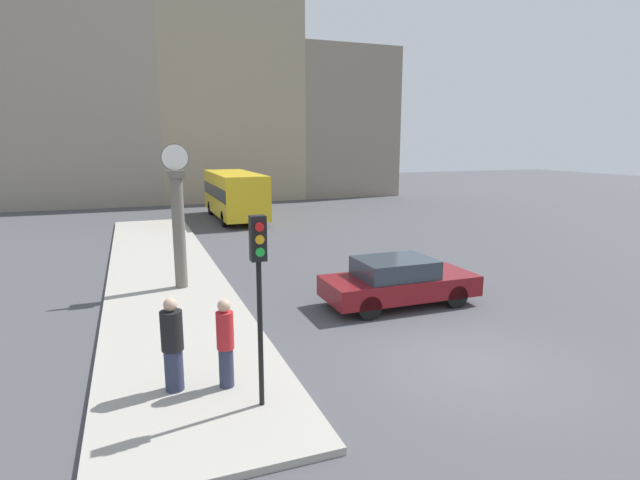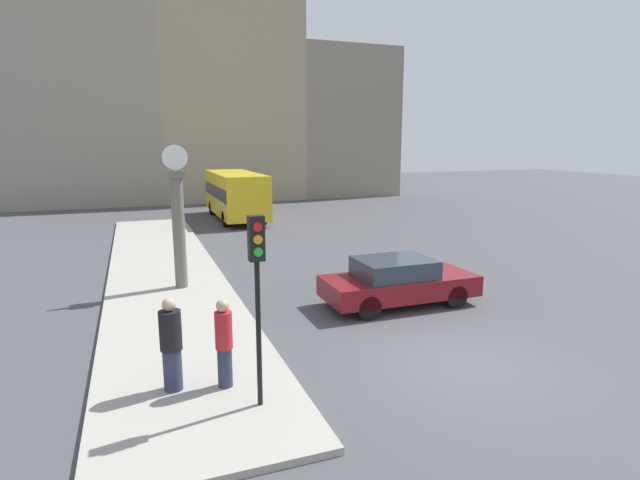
{
  "view_description": "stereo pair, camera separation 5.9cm",
  "coord_description": "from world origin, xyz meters",
  "px_view_note": "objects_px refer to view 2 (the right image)",
  "views": [
    {
      "loc": [
        -6.44,
        -8.21,
        4.67
      ],
      "look_at": [
        -0.72,
        6.9,
        1.49
      ],
      "focal_mm": 28.0,
      "sensor_mm": 36.0,
      "label": 1
    },
    {
      "loc": [
        -6.39,
        -8.23,
        4.67
      ],
      "look_at": [
        -0.72,
        6.9,
        1.49
      ],
      "focal_mm": 28.0,
      "sensor_mm": 36.0,
      "label": 2
    }
  ],
  "objects_px": {
    "bus_distant": "(235,193)",
    "pedestrian_red_top": "(224,342)",
    "traffic_light_near": "(257,271)",
    "street_clock": "(178,221)",
    "pedestrian_black_jacket": "(171,345)",
    "sedan_car": "(398,281)"
  },
  "relations": [
    {
      "from": "traffic_light_near",
      "to": "street_clock",
      "type": "bearing_deg",
      "value": 94.29
    },
    {
      "from": "sedan_car",
      "to": "pedestrian_red_top",
      "type": "bearing_deg",
      "value": -148.48
    },
    {
      "from": "street_clock",
      "to": "sedan_car",
      "type": "bearing_deg",
      "value": -32.32
    },
    {
      "from": "street_clock",
      "to": "pedestrian_black_jacket",
      "type": "distance_m",
      "value": 7.03
    },
    {
      "from": "street_clock",
      "to": "pedestrian_red_top",
      "type": "relative_size",
      "value": 2.62
    },
    {
      "from": "street_clock",
      "to": "pedestrian_black_jacket",
      "type": "relative_size",
      "value": 2.52
    },
    {
      "from": "pedestrian_black_jacket",
      "to": "street_clock",
      "type": "bearing_deg",
      "value": 83.48
    },
    {
      "from": "sedan_car",
      "to": "pedestrian_red_top",
      "type": "relative_size",
      "value": 2.6
    },
    {
      "from": "street_clock",
      "to": "traffic_light_near",
      "type": "bearing_deg",
      "value": -85.71
    },
    {
      "from": "pedestrian_black_jacket",
      "to": "pedestrian_red_top",
      "type": "relative_size",
      "value": 1.04
    },
    {
      "from": "traffic_light_near",
      "to": "pedestrian_red_top",
      "type": "distance_m",
      "value": 1.84
    },
    {
      "from": "traffic_light_near",
      "to": "pedestrian_red_top",
      "type": "xyz_separation_m",
      "value": [
        -0.45,
        0.89,
        -1.55
      ]
    },
    {
      "from": "sedan_car",
      "to": "street_clock",
      "type": "height_order",
      "value": "street_clock"
    },
    {
      "from": "traffic_light_near",
      "to": "pedestrian_black_jacket",
      "type": "relative_size",
      "value": 1.89
    },
    {
      "from": "bus_distant",
      "to": "street_clock",
      "type": "height_order",
      "value": "street_clock"
    },
    {
      "from": "sedan_car",
      "to": "bus_distant",
      "type": "relative_size",
      "value": 0.56
    },
    {
      "from": "sedan_car",
      "to": "pedestrian_red_top",
      "type": "height_order",
      "value": "pedestrian_red_top"
    },
    {
      "from": "sedan_car",
      "to": "street_clock",
      "type": "bearing_deg",
      "value": 147.68
    },
    {
      "from": "traffic_light_near",
      "to": "street_clock",
      "type": "relative_size",
      "value": 0.75
    },
    {
      "from": "traffic_light_near",
      "to": "bus_distant",
      "type": "bearing_deg",
      "value": 79.91
    },
    {
      "from": "bus_distant",
      "to": "traffic_light_near",
      "type": "bearing_deg",
      "value": -100.09
    },
    {
      "from": "bus_distant",
      "to": "pedestrian_red_top",
      "type": "xyz_separation_m",
      "value": [
        -4.42,
        -21.38,
        -0.62
      ]
    }
  ]
}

